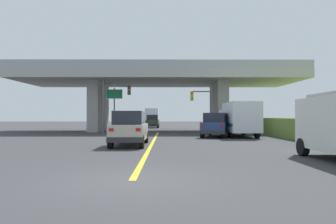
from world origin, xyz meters
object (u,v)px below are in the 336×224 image
Objects in this scene: suv_lead at (130,128)px; box_truck at (239,119)px; sedan_oncoming at (153,121)px; highway_sign at (114,99)px; semi_truck_distant at (152,117)px; traffic_signal_farside at (113,99)px; traffic_signal_nearside at (204,103)px; suv_crossing at (216,125)px.

suv_lead is 11.65m from box_truck.
sedan_oncoming is at bearing 90.02° from suv_lead.
box_truck is 23.47m from sedan_oncoming.
highway_sign reaches higher than semi_truck_distant.
sedan_oncoming is at bearing 78.12° from traffic_signal_farside.
highway_sign is (-3.52, -14.68, 2.61)m from sedan_oncoming.
traffic_signal_nearside is at bearing -68.69° from sedan_oncoming.
traffic_signal_farside is at bearing -86.67° from highway_sign.
box_truck is at bearing -70.32° from traffic_signal_nearside.
suv_lead is 15.72m from traffic_signal_nearside.
suv_crossing is at bearing -73.99° from sedan_oncoming.
semi_truck_distant is (2.93, 26.27, -1.88)m from traffic_signal_farside.
traffic_signal_farside is (-3.44, 13.76, 2.56)m from suv_lead.
box_truck is 1.39× the size of sedan_oncoming.
sedan_oncoming is at bearing 110.85° from box_truck.
semi_truck_distant reaches higher than box_truck.
suv_lead is at bearing -77.07° from highway_sign.
traffic_signal_farside reaches higher than semi_truck_distant.
box_truck reaches higher than sedan_oncoming.
semi_truck_distant is at bearing 105.49° from box_truck.
sedan_oncoming is 0.64× the size of semi_truck_distant.
suv_lead is 15.98m from highway_sign.
highway_sign is 0.67× the size of semi_truck_distant.
highway_sign is at bearing 93.33° from traffic_signal_farside.
highway_sign reaches higher than box_truck.
suv_crossing is at bearing -37.41° from highway_sign.
box_truck is 1.34× the size of highway_sign.
semi_truck_distant reaches higher than suv_crossing.
traffic_signal_farside is (-3.42, -16.28, 2.56)m from sedan_oncoming.
traffic_signal_farside is at bearing -96.36° from semi_truck_distant.
traffic_signal_farside is at bearing 154.35° from box_truck.
sedan_oncoming is 15.32m from highway_sign.
traffic_signal_nearside is at bearing 66.83° from suv_lead.
highway_sign reaches higher than suv_crossing.
suv_lead is 0.94× the size of suv_crossing.
suv_crossing is 1.06× the size of highway_sign.
sedan_oncoming is 0.90× the size of traffic_signal_nearside.
suv_lead is 0.85× the size of traffic_signal_farside.
traffic_signal_nearside reaches higher than sedan_oncoming.
traffic_signal_nearside reaches higher than semi_truck_distant.
highway_sign is at bearing -103.48° from sedan_oncoming.
suv_crossing is 0.71× the size of semi_truck_distant.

